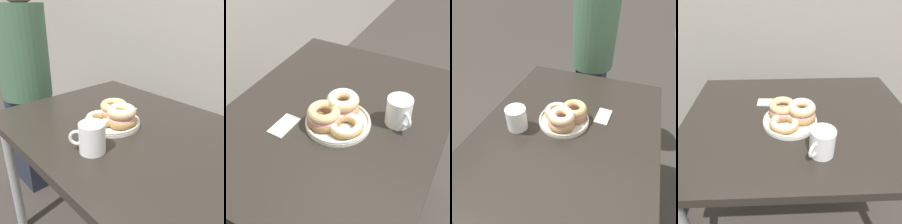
{
  "view_description": "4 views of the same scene",
  "coord_description": "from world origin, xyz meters",
  "views": [
    {
      "loc": [
        0.68,
        -0.41,
        1.23
      ],
      "look_at": [
        -0.04,
        0.24,
        0.8
      ],
      "focal_mm": 40.0,
      "sensor_mm": 36.0,
      "label": 1
    },
    {
      "loc": [
        -0.83,
        -0.16,
        1.52
      ],
      "look_at": [
        -0.04,
        0.24,
        0.8
      ],
      "focal_mm": 50.0,
      "sensor_mm": 36.0,
      "label": 2
    },
    {
      "loc": [
        0.72,
        0.51,
        1.45
      ],
      "look_at": [
        -0.04,
        0.24,
        0.8
      ],
      "focal_mm": 35.0,
      "sensor_mm": 36.0,
      "label": 3
    },
    {
      "loc": [
        -0.08,
        -0.55,
        1.35
      ],
      "look_at": [
        -0.04,
        0.24,
        0.8
      ],
      "focal_mm": 35.0,
      "sensor_mm": 36.0,
      "label": 4
    }
  ],
  "objects": [
    {
      "name": "person_figure",
      "position": [
        -0.82,
        0.2,
        0.76
      ],
      "size": [
        0.34,
        0.31,
        1.44
      ],
      "color": "#232838",
      "rests_on": "ground_plane"
    },
    {
      "name": "dining_table",
      "position": [
        0.0,
        0.28,
        0.66
      ],
      "size": [
        1.08,
        0.83,
        0.74
      ],
      "color": "#28231E",
      "rests_on": "ground_plane"
    },
    {
      "name": "coffee_mug",
      "position": [
        0.07,
        0.04,
        0.8
      ],
      "size": [
        0.11,
        0.11,
        0.11
      ],
      "color": "white",
      "rests_on": "dining_table"
    },
    {
      "name": "donut_plate",
      "position": [
        -0.04,
        0.25,
        0.78
      ],
      "size": [
        0.26,
        0.25,
        0.1
      ],
      "color": "silver",
      "rests_on": "dining_table"
    },
    {
      "name": "napkin",
      "position": [
        -0.15,
        0.42,
        0.74
      ],
      "size": [
        0.12,
        0.07,
        0.01
      ],
      "color": "beige",
      "rests_on": "dining_table"
    }
  ]
}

